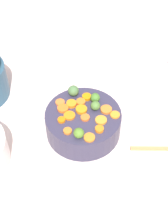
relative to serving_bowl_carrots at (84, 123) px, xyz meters
The scene contains 21 objects.
tabletop 0.06m from the serving_bowl_carrots, 105.13° to the right, with size 2.40×2.40×0.02m, color beige.
serving_bowl_carrots is the anchor object (origin of this frame).
carrot_slice_0 0.09m from the serving_bowl_carrots, 62.62° to the left, with size 0.03×0.03×0.01m, color orange.
carrot_slice_1 0.09m from the serving_bowl_carrots, behind, with size 0.03×0.03×0.01m, color orange.
carrot_slice_2 0.09m from the serving_bowl_carrots, 142.96° to the left, with size 0.04×0.04×0.01m, color orange.
carrot_slice_3 0.11m from the serving_bowl_carrots, 100.75° to the right, with size 0.04×0.04×0.01m, color orange.
carrot_slice_4 0.05m from the serving_bowl_carrots, 96.94° to the left, with size 0.04×0.04×0.01m, color orange.
carrot_slice_5 0.09m from the serving_bowl_carrots, ahead, with size 0.04×0.04×0.01m, color orange.
carrot_slice_6 0.07m from the serving_bowl_carrots, behind, with size 0.04×0.04×0.01m, color orange.
carrot_slice_7 0.10m from the serving_bowl_carrots, 144.56° to the right, with size 0.03×0.03×0.01m, color orange.
carrot_slice_8 0.11m from the serving_bowl_carrots, 23.61° to the right, with size 0.03×0.03×0.01m, color orange.
carrot_slice_9 0.05m from the serving_bowl_carrots, 98.35° to the right, with size 0.03×0.03×0.01m, color orange.
carrot_slice_10 0.07m from the serving_bowl_carrots, 81.85° to the left, with size 0.03×0.03×0.01m, color orange.
carrot_slice_11 0.10m from the serving_bowl_carrots, 75.02° to the right, with size 0.03×0.03×0.01m, color orange.
carrot_slice_12 0.11m from the serving_bowl_carrots, 127.82° to the left, with size 0.03×0.03×0.01m, color orange.
carrot_slice_13 0.08m from the serving_bowl_carrots, 48.91° to the right, with size 0.04×0.04×0.01m, color orange.
carrot_slice_14 0.08m from the serving_bowl_carrots, 115.38° to the left, with size 0.03×0.03×0.01m, color orange.
brussels_sprout_0 0.12m from the serving_bowl_carrots, 92.52° to the left, with size 0.04×0.04×0.04m, color #497240.
brussels_sprout_1 0.11m from the serving_bowl_carrots, 120.02° to the right, with size 0.03×0.03×0.03m, color #507E29.
brussels_sprout_2 0.09m from the serving_bowl_carrots, 37.30° to the left, with size 0.03×0.03×0.03m, color #43772B.
brussels_sprout_3 0.07m from the serving_bowl_carrots, 10.96° to the left, with size 0.03×0.03×0.03m, color #4C7835.
Camera 1 is at (-0.25, -0.68, 0.92)m, focal length 53.43 mm.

